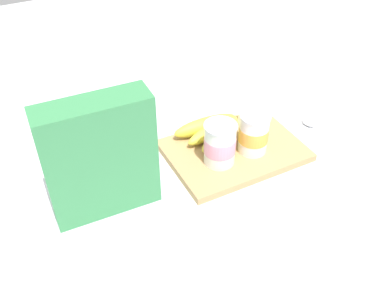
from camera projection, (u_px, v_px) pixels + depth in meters
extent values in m
plane|color=white|center=(234.00, 153.00, 1.01)|extent=(2.40, 2.40, 0.00)
cube|color=tan|center=(234.00, 150.00, 1.00)|extent=(0.30, 0.22, 0.02)
cube|color=#38844C|center=(100.00, 158.00, 0.80)|extent=(0.21, 0.07, 0.25)
cylinder|color=white|center=(254.00, 134.00, 0.96)|extent=(0.06, 0.06, 0.09)
cylinder|color=gold|center=(254.00, 134.00, 0.96)|extent=(0.07, 0.07, 0.03)
cylinder|color=silver|center=(256.00, 116.00, 0.93)|extent=(0.07, 0.07, 0.00)
cylinder|color=white|center=(220.00, 144.00, 0.93)|extent=(0.07, 0.07, 0.09)
cylinder|color=pink|center=(220.00, 144.00, 0.93)|extent=(0.07, 0.07, 0.04)
cylinder|color=silver|center=(221.00, 126.00, 0.90)|extent=(0.07, 0.07, 0.00)
ellipsoid|color=yellow|center=(206.00, 125.00, 1.03)|extent=(0.16, 0.04, 0.04)
ellipsoid|color=yellow|center=(213.00, 130.00, 1.02)|extent=(0.16, 0.07, 0.03)
ellipsoid|color=yellow|center=(220.00, 134.00, 1.01)|extent=(0.15, 0.11, 0.04)
ellipsoid|color=yellow|center=(228.00, 139.00, 0.99)|extent=(0.15, 0.16, 0.04)
cylinder|color=brown|center=(235.00, 120.00, 1.06)|extent=(0.01, 0.01, 0.02)
cylinder|color=silver|center=(290.00, 113.00, 1.13)|extent=(0.03, 0.11, 0.01)
ellipsoid|color=silver|center=(308.00, 123.00, 1.09)|extent=(0.03, 0.04, 0.01)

